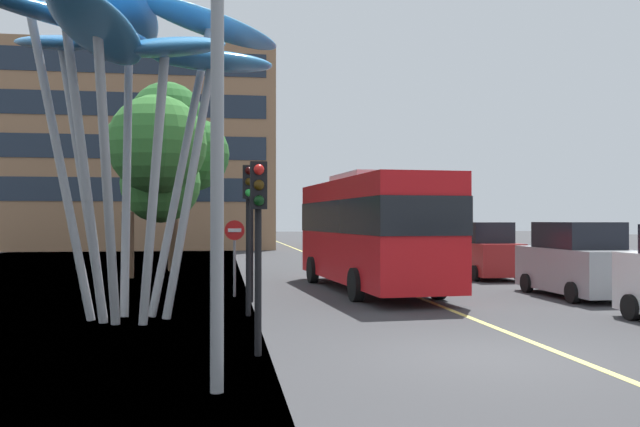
# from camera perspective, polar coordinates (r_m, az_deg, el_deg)

# --- Properties ---
(ground) EXTENTS (120.00, 240.00, 0.10)m
(ground) POSITION_cam_1_polar(r_m,az_deg,el_deg) (11.78, 10.31, -12.12)
(ground) COLOR #38383A
(red_bus) EXTENTS (3.30, 10.18, 3.83)m
(red_bus) POSITION_cam_1_polar(r_m,az_deg,el_deg) (22.05, 4.22, -1.13)
(red_bus) COLOR red
(red_bus) RESTS_ON ground
(leaf_sculpture) EXTENTS (7.73, 7.80, 7.98)m
(leaf_sculpture) POSITION_cam_1_polar(r_m,az_deg,el_deg) (16.54, -16.30, 13.36)
(leaf_sculpture) COLOR #9EA0A5
(leaf_sculpture) RESTS_ON ground
(traffic_light_kerb_near) EXTENTS (0.28, 0.42, 3.30)m
(traffic_light_kerb_near) POSITION_cam_1_polar(r_m,az_deg,el_deg) (11.43, -5.24, -0.13)
(traffic_light_kerb_near) COLOR black
(traffic_light_kerb_near) RESTS_ON ground
(traffic_light_kerb_far) EXTENTS (0.28, 0.42, 3.62)m
(traffic_light_kerb_far) POSITION_cam_1_polar(r_m,az_deg,el_deg) (16.25, -6.07, 0.56)
(traffic_light_kerb_far) COLOR black
(traffic_light_kerb_far) RESTS_ON ground
(traffic_light_island_mid) EXTENTS (0.28, 0.42, 3.77)m
(traffic_light_island_mid) POSITION_cam_1_polar(r_m,az_deg,el_deg) (18.92, -5.82, 0.70)
(traffic_light_island_mid) COLOR black
(traffic_light_island_mid) RESTS_ON ground
(car_parked_far) EXTENTS (2.08, 4.56, 2.25)m
(car_parked_far) POSITION_cam_1_polar(r_m,az_deg,el_deg) (21.67, 20.97, -3.85)
(car_parked_far) COLOR gray
(car_parked_far) RESTS_ON ground
(car_side_street) EXTENTS (1.93, 4.03, 2.22)m
(car_side_street) POSITION_cam_1_polar(r_m,az_deg,el_deg) (27.51, 13.75, -3.20)
(car_side_street) COLOR maroon
(car_side_street) RESTS_ON ground
(car_far_side) EXTENTS (1.97, 4.02, 2.06)m
(car_far_side) POSITION_cam_1_polar(r_m,az_deg,el_deg) (33.76, 8.85, -2.81)
(car_far_side) COLOR silver
(car_far_side) RESTS_ON ground
(street_lamp) EXTENTS (1.60, 0.44, 8.05)m
(street_lamp) POSITION_cam_1_polar(r_m,az_deg,el_deg) (9.56, -6.58, 16.30)
(street_lamp) COLOR gray
(street_lamp) RESTS_ON ground
(tree_pavement_near) EXTENTS (4.00, 5.12, 7.26)m
(tree_pavement_near) POSITION_cam_1_polar(r_m,az_deg,el_deg) (28.00, -13.76, 4.60)
(tree_pavement_near) COLOR brown
(tree_pavement_near) RESTS_ON ground
(tree_pavement_far) EXTENTS (4.52, 4.37, 8.63)m
(tree_pavement_far) POSITION_cam_1_polar(r_m,az_deg,el_deg) (31.29, -12.14, 5.84)
(tree_pavement_far) COLOR brown
(tree_pavement_far) RESTS_ON ground
(no_entry_sign) EXTENTS (0.60, 0.12, 2.30)m
(no_entry_sign) POSITION_cam_1_polar(r_m,az_deg,el_deg) (20.49, -7.25, -2.70)
(no_entry_sign) COLOR gray
(no_entry_sign) RESTS_ON ground
(backdrop_building) EXTENTS (24.73, 12.46, 15.68)m
(backdrop_building) POSITION_cam_1_polar(r_m,az_deg,el_deg) (57.96, -16.57, 4.96)
(backdrop_building) COLOR #936B4C
(backdrop_building) RESTS_ON ground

